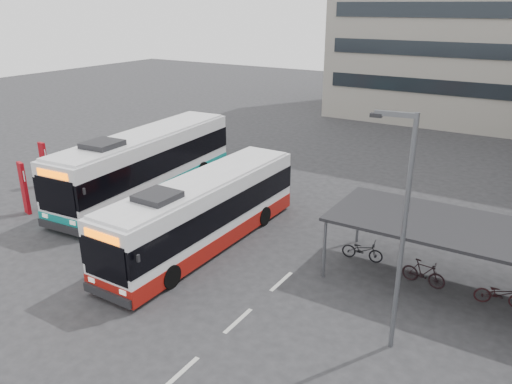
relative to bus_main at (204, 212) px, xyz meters
The scene contains 10 objects.
ground 2.68m from the bus_main, 27.60° to the right, with size 120.00×120.00×0.00m, color #28282B.
bike_shelter 10.58m from the bus_main, 10.82° to the left, with size 10.00×4.00×2.54m.
road_markings 6.18m from the bus_main, 42.12° to the right, with size 0.15×7.60×0.01m.
bus_main is the anchor object (origin of this frame).
bus_teal 7.49m from the bus_main, 152.50° to the left, with size 3.66×12.79×3.73m.
pedestrian 2.40m from the bus_main, 81.77° to the right, with size 0.60×0.40×1.66m, color black.
lamp_post 9.86m from the bus_main, 15.90° to the right, with size 1.30×0.32×7.37m.
sign_totem_south 10.05m from the bus_main, 168.77° to the right, with size 0.58×0.30×2.71m.
sign_totem_mid 12.65m from the bus_main, behind, with size 0.57×0.21×2.61m.
sign_totem_north 12.70m from the bus_main, 148.09° to the left, with size 0.53×0.22×2.44m.
Camera 1 is at (10.51, -14.75, 10.02)m, focal length 35.00 mm.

